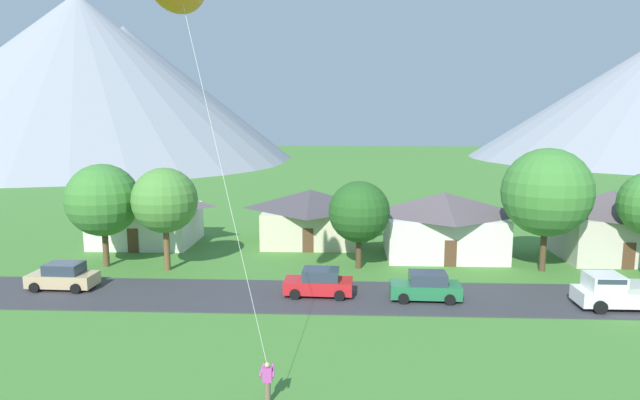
% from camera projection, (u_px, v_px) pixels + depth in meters
% --- Properties ---
extents(road_strip, '(160.00, 6.12, 0.08)m').
position_uv_depth(road_strip, '(294.00, 296.00, 33.28)').
color(road_strip, '#38383D').
rests_on(road_strip, ground).
extents(mountain_west_ridge, '(85.26, 85.26, 34.14)m').
position_uv_depth(mountain_west_ridge, '(127.00, 93.00, 140.27)').
color(mountain_west_ridge, slate).
rests_on(mountain_west_ridge, ground).
extents(mountain_central_ridge, '(95.59, 95.59, 39.49)m').
position_uv_depth(mountain_central_ridge, '(82.00, 80.00, 127.46)').
color(mountain_central_ridge, '#8E939E').
rests_on(mountain_central_ridge, ground).
extents(house_leftmost, '(8.96, 7.06, 5.12)m').
position_uv_depth(house_leftmost, '(147.00, 214.00, 46.95)').
color(house_leftmost, silver).
rests_on(house_leftmost, ground).
extents(house_left_center, '(8.62, 8.05, 4.70)m').
position_uv_depth(house_left_center, '(311.00, 215.00, 47.46)').
color(house_left_center, beige).
rests_on(house_left_center, ground).
extents(house_right_center, '(7.90, 6.78, 5.41)m').
position_uv_depth(house_right_center, '(610.00, 223.00, 41.90)').
color(house_right_center, beige).
rests_on(house_right_center, ground).
extents(house_rightmost, '(9.72, 6.84, 5.13)m').
position_uv_depth(house_rightmost, '(443.00, 223.00, 42.67)').
color(house_rightmost, silver).
rests_on(house_rightmost, ground).
extents(tree_near_left, '(4.47, 4.47, 6.44)m').
position_uv_depth(tree_near_left, '(359.00, 212.00, 38.95)').
color(tree_near_left, '#4C3823').
rests_on(tree_near_left, ground).
extents(tree_left_of_center, '(5.31, 5.31, 7.65)m').
position_uv_depth(tree_left_of_center, '(103.00, 200.00, 39.33)').
color(tree_left_of_center, brown).
rests_on(tree_left_of_center, ground).
extents(tree_center, '(6.27, 6.27, 8.88)m').
position_uv_depth(tree_center, '(547.00, 192.00, 37.96)').
color(tree_center, '#4C3823').
rests_on(tree_center, ground).
extents(tree_near_right, '(4.67, 4.67, 7.47)m').
position_uv_depth(tree_near_right, '(165.00, 201.00, 38.29)').
color(tree_near_right, brown).
rests_on(tree_near_right, ground).
extents(parked_car_tan_west_end, '(4.26, 2.19, 1.68)m').
position_uv_depth(parked_car_tan_west_end, '(63.00, 277.00, 34.51)').
color(parked_car_tan_west_end, tan).
rests_on(parked_car_tan_west_end, road_strip).
extents(parked_car_red_mid_west, '(4.27, 2.22, 1.68)m').
position_uv_depth(parked_car_red_mid_west, '(319.00, 283.00, 33.21)').
color(parked_car_red_mid_west, red).
rests_on(parked_car_red_mid_west, road_strip).
extents(parked_car_green_mid_east, '(4.24, 2.16, 1.68)m').
position_uv_depth(parked_car_green_mid_east, '(426.00, 287.00, 32.45)').
color(parked_car_green_mid_east, '#237042').
rests_on(parked_car_green_mid_east, road_strip).
extents(pickup_truck_white_west_side, '(5.20, 2.33, 1.99)m').
position_uv_depth(pickup_truck_white_west_side, '(620.00, 291.00, 30.96)').
color(pickup_truck_white_west_side, white).
rests_on(pickup_truck_white_west_side, road_strip).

